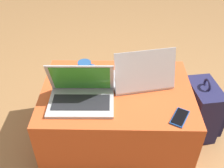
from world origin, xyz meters
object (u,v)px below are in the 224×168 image
at_px(laptop_near, 81,94).
at_px(coffee_mug, 86,69).
at_px(backpack, 202,111).
at_px(laptop_far, 142,76).
at_px(cell_phone, 180,117).

distance_m(laptop_near, coffee_mug, 0.25).
distance_m(backpack, coffee_mug, 0.84).
bearing_deg(coffee_mug, laptop_far, -12.32).
distance_m(laptop_near, backpack, 0.85).
relative_size(backpack, coffee_mug, 3.61).
height_order(laptop_near, laptop_far, laptop_far).
bearing_deg(laptop_near, laptop_far, 25.20).
bearing_deg(backpack, laptop_far, 81.37).
height_order(laptop_near, cell_phone, laptop_near).
bearing_deg(laptop_near, cell_phone, -14.14).
xyz_separation_m(laptop_far, coffee_mug, (-0.35, 0.08, -0.00)).
xyz_separation_m(laptop_near, laptop_far, (0.35, 0.17, 0.00)).
bearing_deg(laptop_far, laptop_near, 13.63).
height_order(laptop_far, backpack, laptop_far).
height_order(backpack, coffee_mug, coffee_mug).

